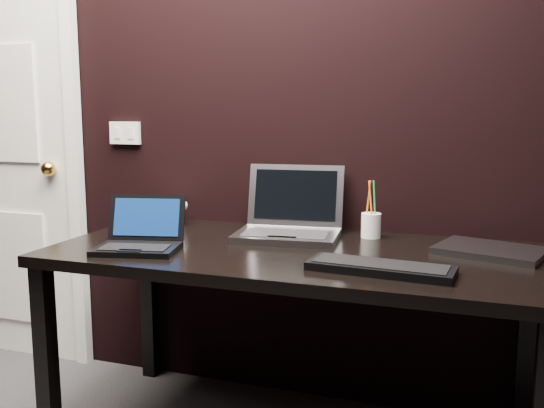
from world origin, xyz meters
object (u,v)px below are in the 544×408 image
(silver_laptop, at_px, (289,224))
(mobile_phone, at_px, (142,226))
(desk, at_px, (294,271))
(closed_laptop, at_px, (490,251))
(desk_phone, at_px, (159,215))
(pen_cup, at_px, (371,224))
(ext_keyboard, at_px, (380,268))
(netbook, at_px, (140,239))

(silver_laptop, distance_m, mobile_phone, 0.58)
(desk, height_order, closed_laptop, closed_laptop)
(desk_phone, height_order, mobile_phone, desk_phone)
(pen_cup, bearing_deg, silver_laptop, -163.40)
(desk_phone, bearing_deg, desk, -19.46)
(mobile_phone, bearing_deg, closed_laptop, 4.23)
(desk, height_order, ext_keyboard, ext_keyboard)
(mobile_phone, bearing_deg, pen_cup, 14.70)
(desk_phone, distance_m, mobile_phone, 0.19)
(desk, distance_m, ext_keyboard, 0.40)
(desk_phone, xyz_separation_m, mobile_phone, (0.03, -0.18, -0.01))
(closed_laptop, relative_size, mobile_phone, 4.53)
(desk, height_order, netbook, netbook)
(silver_laptop, xyz_separation_m, ext_keyboard, (0.41, -0.39, -0.04))
(silver_laptop, height_order, mobile_phone, silver_laptop)
(ext_keyboard, bearing_deg, silver_laptop, 136.43)
(netbook, relative_size, desk_phone, 1.28)
(desk, relative_size, ext_keyboard, 3.77)
(desk, distance_m, closed_laptop, 0.68)
(ext_keyboard, bearing_deg, mobile_phone, 165.35)
(silver_laptop, distance_m, pen_cup, 0.31)
(ext_keyboard, height_order, closed_laptop, ext_keyboard)
(netbook, height_order, ext_keyboard, netbook)
(ext_keyboard, bearing_deg, desk_phone, 156.49)
(mobile_phone, relative_size, pen_cup, 0.40)
(netbook, height_order, silver_laptop, silver_laptop)
(desk, height_order, mobile_phone, mobile_phone)
(desk, relative_size, mobile_phone, 19.41)
(silver_laptop, height_order, pen_cup, silver_laptop)
(netbook, height_order, desk_phone, netbook)
(silver_laptop, xyz_separation_m, closed_laptop, (0.73, -0.04, -0.04))
(closed_laptop, bearing_deg, pen_cup, 163.06)
(silver_laptop, relative_size, closed_laptop, 1.06)
(netbook, distance_m, ext_keyboard, 0.85)
(desk, distance_m, silver_laptop, 0.24)
(desk, xyz_separation_m, silver_laptop, (-0.08, 0.19, 0.13))
(desk, bearing_deg, ext_keyboard, -30.92)
(closed_laptop, xyz_separation_m, mobile_phone, (-1.30, -0.10, 0.02))
(ext_keyboard, bearing_deg, desk, 149.08)
(ext_keyboard, xyz_separation_m, closed_laptop, (0.32, 0.35, -0.00))
(desk, distance_m, pen_cup, 0.38)
(desk_phone, relative_size, mobile_phone, 2.95)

